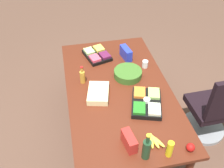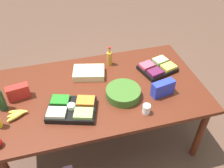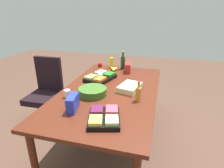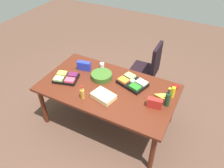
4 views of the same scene
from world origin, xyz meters
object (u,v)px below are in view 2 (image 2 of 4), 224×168
paper_cup (146,109)px  dressing_bottle (109,58)px  salad_bowl (123,93)px  banana_bunch (17,114)px  wine_bottle (0,100)px  chip_bag_red (18,92)px  fruit_platter (158,68)px  conference_table (100,94)px  chip_bag_blue (163,88)px  veggie_tray (72,109)px  sheet_cake (89,73)px

paper_cup → dressing_bottle: dressing_bottle is taller
dressing_bottle → paper_cup: bearing=99.5°
salad_bowl → banana_bunch: bearing=0.0°
wine_bottle → chip_bag_red: size_ratio=1.49×
fruit_platter → chip_bag_red: 1.43m
conference_table → fruit_platter: fruit_platter is taller
chip_bag_blue → banana_bunch: chip_bag_blue is taller
dressing_bottle → fruit_platter: bearing=152.9°
wine_bottle → dressing_bottle: size_ratio=1.35×
chip_bag_blue → dressing_bottle: size_ratio=1.00×
chip_bag_red → dressing_bottle: 1.00m
chip_bag_red → banana_bunch: size_ratio=1.07×
veggie_tray → banana_bunch: size_ratio=2.62×
fruit_platter → veggie_tray: size_ratio=0.86×
dressing_bottle → sheet_cake: bearing=28.2°
salad_bowl → veggie_tray: same height
veggie_tray → fruit_platter: bearing=-159.5°
chip_bag_red → chip_bag_blue: 1.35m
chip_bag_red → dressing_bottle: dressing_bottle is taller
veggie_tray → paper_cup: (-0.63, 0.18, 0.01)m
wine_bottle → salad_bowl: (-1.09, 0.12, -0.07)m
conference_table → paper_cup: bearing=128.6°
salad_bowl → dressing_bottle: dressing_bottle is taller
wine_bottle → salad_bowl: size_ratio=0.91×
conference_table → salad_bowl: size_ratio=6.22×
veggie_tray → dressing_bottle: bearing=-129.6°
chip_bag_red → sheet_cake: (-0.70, -0.16, -0.03)m
conference_table → veggie_tray: size_ratio=4.16×
chip_bag_blue → veggie_tray: 0.87m
chip_bag_blue → veggie_tray: (0.87, 0.00, -0.04)m
chip_bag_blue → sheet_cake: chip_bag_blue is taller
chip_bag_red → conference_table: bearing=174.0°
paper_cup → chip_bag_blue: bearing=-141.7°
banana_bunch → dressing_bottle: size_ratio=0.85×
wine_bottle → banana_bunch: size_ratio=1.59×
wine_bottle → chip_bag_blue: bearing=172.6°
chip_bag_blue → dressing_bottle: 0.70m
banana_bunch → veggie_tray: bearing=171.4°
conference_table → dressing_bottle: bearing=-117.3°
salad_bowl → sheet_cake: bearing=-57.2°
wine_bottle → paper_cup: (-1.22, 0.38, -0.07)m
wine_bottle → paper_cup: 1.28m
fruit_platter → dressing_bottle: 0.53m
chip_bag_blue → chip_bag_red: bearing=-12.9°
veggie_tray → sheet_cake: size_ratio=1.53×
chip_bag_blue → dressing_bottle: bearing=-58.6°
conference_table → dressing_bottle: dressing_bottle is taller
banana_bunch → fruit_platter: bearing=-168.5°
conference_table → chip_bag_red: (0.76, -0.08, 0.14)m
veggie_tray → banana_bunch: (0.47, -0.07, -0.01)m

